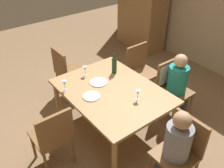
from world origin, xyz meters
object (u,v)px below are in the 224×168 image
chair_right_end (181,148)px  person_woman_host (178,83)px  chair_far_left (140,68)px  dinner_plate_guest_left (91,96)px  dining_table (112,94)px  chair_near (53,135)px  person_man_bearded (175,146)px  wine_bottle_tall_green (114,65)px  handbag (156,99)px  wine_glass_centre (85,69)px  wine_glass_near_right (65,83)px  wine_glass_near_left (138,93)px  armoire_cabinet (143,2)px  chair_far_right (170,81)px  dinner_plate_host (99,82)px  chair_left_end (66,70)px

chair_right_end → person_woman_host: 1.18m
chair_far_left → dinner_plate_guest_left: bearing=17.1°
chair_right_end → dinner_plate_guest_left: 1.29m
dining_table → chair_near: bearing=-84.8°
chair_far_left → person_man_bearded: (1.60, -0.99, 0.11)m
wine_bottle_tall_green → handbag: bearing=62.4°
wine_glass_centre → wine_glass_near_right: bearing=-70.8°
chair_far_left → wine_bottle_tall_green: bearing=8.2°
person_man_bearded → wine_glass_near_left: bearing=-11.2°
armoire_cabinet → dinner_plate_guest_left: armoire_cabinet is taller
chair_far_right → person_woman_host: person_woman_host is taller
person_woman_host → chair_near: bearing=-8.5°
dinner_plate_guest_left → dining_table: bearing=81.2°
wine_glass_near_left → dinner_plate_host: 0.67m
chair_far_left → chair_near: bearing=15.2°
dining_table → handbag: size_ratio=5.58×
armoire_cabinet → wine_bottle_tall_green: (1.54, -2.02, -0.23)m
person_woman_host → handbag: 0.65m
dining_table → wine_glass_near_right: wine_glass_near_right is taller
chair_left_end → handbag: 1.62m
chair_far_right → handbag: chair_far_right is taller
chair_left_end → dinner_plate_host: size_ratio=3.62×
chair_near → wine_glass_centre: chair_near is taller
chair_left_end → wine_glass_centre: chair_left_end is taller
dining_table → handbag: dining_table is taller
chair_far_left → wine_bottle_tall_green: (0.09, -0.65, 0.33)m
wine_glass_centre → person_man_bearded: bearing=1.9°
person_man_bearded → dinner_plate_host: 1.43m
person_man_bearded → dinner_plate_host: person_man_bearded is taller
dinner_plate_guest_left → handbag: dinner_plate_guest_left is taller
chair_near → dinner_plate_host: bearing=20.7°
chair_left_end → dinner_plate_host: bearing=3.0°
armoire_cabinet → chair_near: bearing=-59.2°
wine_glass_near_left → dinner_plate_host: size_ratio=0.59×
chair_far_left → wine_bottle_tall_green: 0.74m
chair_far_right → armoire_cabinet: bearing=-123.0°
chair_left_end → wine_glass_near_right: 0.92m
wine_bottle_tall_green → dinner_plate_guest_left: wine_bottle_tall_green is taller
chair_far_left → wine_glass_near_right: chair_far_left is taller
dining_table → chair_right_end: (1.16, 0.09, -0.11)m
dining_table → person_man_bearded: (1.16, -0.03, -0.01)m
wine_glass_near_right → wine_glass_centre: bearing=109.2°
wine_bottle_tall_green → wine_glass_centre: 0.44m
armoire_cabinet → wine_glass_near_right: size_ratio=14.63×
wine_bottle_tall_green → wine_glass_near_left: 0.74m
person_woman_host → dinner_plate_guest_left: size_ratio=4.68×
dinner_plate_host → handbag: dinner_plate_host is taller
dining_table → chair_left_end: chair_left_end is taller
chair_near → wine_glass_near_left: bearing=-14.7°
dining_table → person_woman_host: person_woman_host is taller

